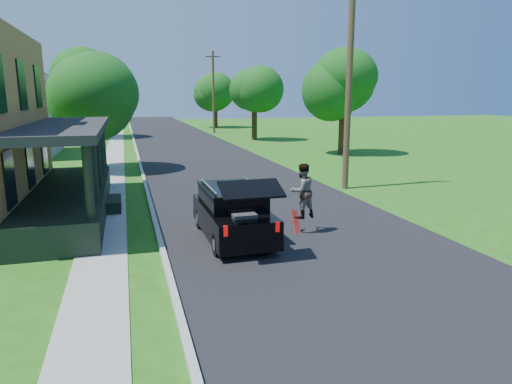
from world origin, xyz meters
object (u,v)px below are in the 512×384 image
object	(u,v)px
skateboarder	(302,191)
utility_pole_near	(350,68)
tree_right_near	(344,81)
black_suv	(233,213)

from	to	relation	value
skateboarder	utility_pole_near	world-z (taller)	utility_pole_near
skateboarder	tree_right_near	world-z (taller)	tree_right_near
black_suv	utility_pole_near	xyz separation A→B (m)	(6.48, 5.75, 4.46)
black_suv	tree_right_near	distance (m)	21.15
black_suv	tree_right_near	size ratio (longest dim) A/B	0.57
skateboarder	black_suv	bearing A→B (deg)	-15.47
black_suv	utility_pole_near	size ratio (longest dim) A/B	0.43
tree_right_near	utility_pole_near	size ratio (longest dim) A/B	0.76
skateboarder	utility_pole_near	size ratio (longest dim) A/B	0.16
black_suv	skateboarder	size ratio (longest dim) A/B	2.64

